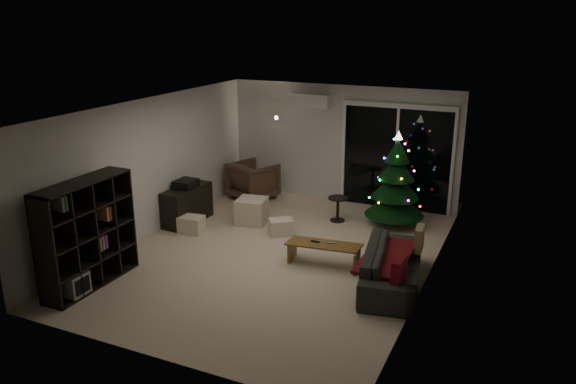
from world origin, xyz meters
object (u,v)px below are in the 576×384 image
Objects in this scene: coffee_table at (324,254)px; bookshelf at (77,232)px; christmas_tree at (396,179)px; media_cabinet at (187,205)px; sofa at (392,266)px; armchair at (253,181)px.

bookshelf is at bearing -153.01° from coffee_table.
christmas_tree reaches higher than bookshelf.
sofa is at bearing -9.82° from media_cabinet.
sofa is (4.30, 1.87, -0.52)m from bookshelf.
bookshelf is 0.80× the size of sofa.
bookshelf is at bearing -87.42° from media_cabinet.
media_cabinet is 1.26× the size of armchair.
media_cabinet is 1.91m from armchair.
media_cabinet is at bearing -157.56° from christmas_tree.
bookshelf is 1.43× the size of media_cabinet.
armchair is 3.28m from christmas_tree.
bookshelf reaches higher than media_cabinet.
christmas_tree is (3.70, 4.34, 0.11)m from bookshelf.
media_cabinet is 4.04m from christmas_tree.
christmas_tree is at bearing 25.02° from media_cabinet.
media_cabinet is at bearing 97.00° from armchair.
christmas_tree is at bearing 69.20° from coffee_table.
bookshelf is 1.81× the size of armchair.
media_cabinet is at bearing 160.10° from coffee_table.
bookshelf reaches higher than armchair.
coffee_table is 0.64× the size of christmas_tree.
coffee_table is at bearing -104.17° from christmas_tree.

